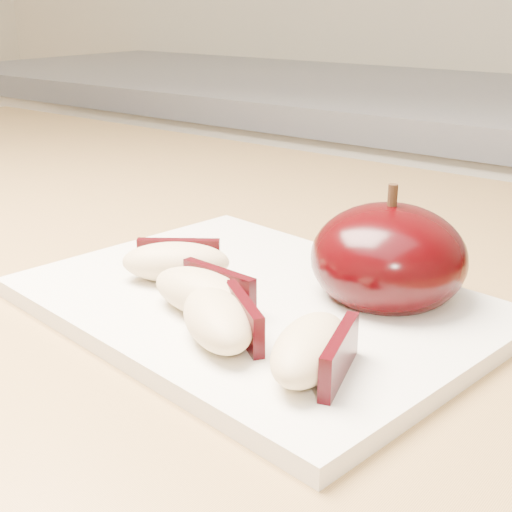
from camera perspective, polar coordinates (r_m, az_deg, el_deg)
The scene contains 6 objects.
cutting_board at distance 0.43m, azimuth -0.00°, elevation -3.83°, with size 0.27×0.20×0.01m, color silver.
apple_half at distance 0.43m, azimuth 10.54°, elevation -0.17°, with size 0.11×0.11×0.08m.
apple_wedge_a at distance 0.45m, azimuth -6.40°, elevation -0.42°, with size 0.07×0.07×0.02m.
apple_wedge_b at distance 0.40m, azimuth -4.24°, elevation -2.86°, with size 0.07×0.04×0.02m.
apple_wedge_c at distance 0.37m, azimuth -2.87°, elevation -5.07°, with size 0.07×0.06×0.02m.
apple_wedge_d at distance 0.34m, azimuth 4.61°, elevation -7.45°, with size 0.05×0.07×0.02m.
Camera 1 is at (0.28, 0.10, 1.08)m, focal length 50.00 mm.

